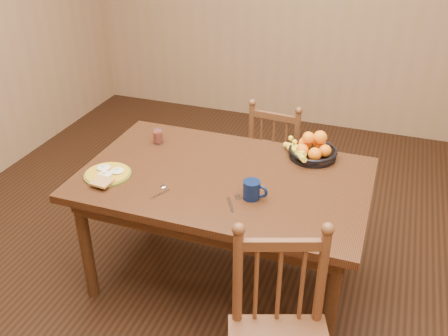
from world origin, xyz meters
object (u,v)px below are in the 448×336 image
(chair_far, at_px, (278,157))
(fruit_bowl, at_px, (312,149))
(dining_table, at_px, (224,189))
(breakfast_plate, at_px, (107,174))
(coffee_mug, at_px, (252,190))

(chair_far, relative_size, fruit_bowl, 2.71)
(fruit_bowl, bearing_deg, chair_far, 121.60)
(fruit_bowl, bearing_deg, dining_table, -137.73)
(chair_far, distance_m, fruit_bowl, 0.71)
(dining_table, bearing_deg, chair_far, 83.30)
(breakfast_plate, xyz_separation_m, fruit_bowl, (1.03, 0.60, 0.04))
(dining_table, height_order, coffee_mug, coffee_mug)
(chair_far, height_order, coffee_mug, chair_far)
(breakfast_plate, relative_size, fruit_bowl, 0.90)
(coffee_mug, bearing_deg, breakfast_plate, -176.13)
(coffee_mug, bearing_deg, chair_far, 95.91)
(dining_table, distance_m, coffee_mug, 0.30)
(breakfast_plate, relative_size, coffee_mug, 2.19)
(coffee_mug, height_order, fruit_bowl, fruit_bowl)
(breakfast_plate, height_order, fruit_bowl, fruit_bowl)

